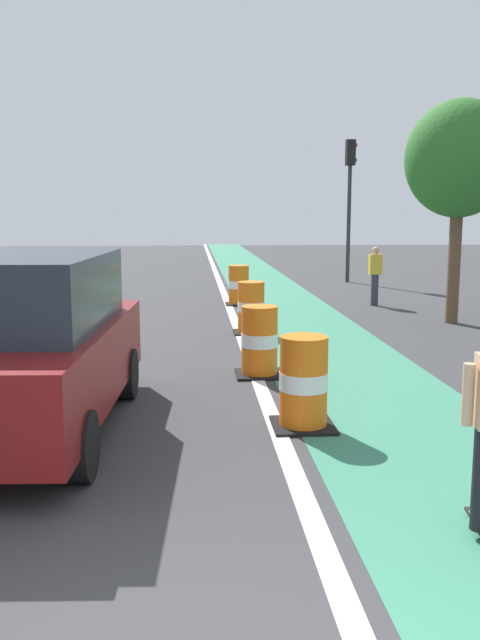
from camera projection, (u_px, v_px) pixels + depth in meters
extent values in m
cube|color=#387F60|center=(301.00, 323.00, 15.26)|extent=(2.50, 80.00, 0.01)
cube|color=silver|center=(236.00, 324.00, 15.16)|extent=(0.20, 80.00, 0.01)
cylinder|color=silver|center=(473.00, 517.00, 5.40)|extent=(0.06, 0.11, 0.11)
cylinder|color=tan|center=(468.00, 395.00, 4.99)|extent=(0.09, 0.09, 0.48)
cube|color=maroon|center=(32.00, 365.00, 7.54)|extent=(2.08, 4.69, 0.90)
cube|color=#232D38|center=(29.00, 291.00, 7.41)|extent=(1.77, 2.93, 0.80)
cylinder|color=black|center=(4.00, 374.00, 9.01)|extent=(0.32, 0.69, 0.68)
cylinder|color=black|center=(125.00, 374.00, 9.03)|extent=(0.32, 0.69, 0.68)
cylinder|color=black|center=(78.00, 446.00, 6.22)|extent=(0.32, 0.69, 0.68)
cylinder|color=orange|center=(303.00, 407.00, 7.81)|extent=(0.56, 0.56, 0.42)
cylinder|color=white|center=(304.00, 381.00, 7.76)|extent=(0.57, 0.57, 0.21)
cylinder|color=orange|center=(304.00, 354.00, 7.71)|extent=(0.56, 0.56, 0.42)
cube|color=black|center=(303.00, 425.00, 7.85)|extent=(0.73, 0.73, 0.04)
cylinder|color=orange|center=(259.00, 360.00, 10.32)|extent=(0.56, 0.56, 0.42)
cylinder|color=white|center=(259.00, 340.00, 10.27)|extent=(0.57, 0.57, 0.21)
cylinder|color=orange|center=(260.00, 320.00, 10.22)|extent=(0.56, 0.56, 0.42)
cube|color=black|center=(259.00, 374.00, 10.35)|extent=(0.73, 0.73, 0.04)
cylinder|color=orange|center=(251.00, 322.00, 13.97)|extent=(0.56, 0.56, 0.42)
cylinder|color=white|center=(251.00, 307.00, 13.92)|extent=(0.57, 0.57, 0.21)
cylinder|color=orange|center=(251.00, 292.00, 13.87)|extent=(0.56, 0.56, 0.42)
cube|color=black|center=(251.00, 332.00, 14.01)|extent=(0.73, 0.73, 0.04)
cylinder|color=orange|center=(239.00, 296.00, 18.33)|extent=(0.56, 0.56, 0.42)
cylinder|color=white|center=(239.00, 284.00, 18.29)|extent=(0.57, 0.57, 0.21)
cylinder|color=orange|center=(239.00, 273.00, 18.24)|extent=(0.56, 0.56, 0.42)
cube|color=black|center=(239.00, 304.00, 18.37)|extent=(0.73, 0.73, 0.04)
cylinder|color=#2D2D2D|center=(349.00, 225.00, 24.15)|extent=(0.14, 0.14, 4.20)
cube|color=black|center=(350.00, 153.00, 23.75)|extent=(0.32, 0.32, 0.90)
sphere|color=red|center=(355.00, 145.00, 23.72)|extent=(0.16, 0.16, 0.16)
sphere|color=green|center=(355.00, 160.00, 23.80)|extent=(0.16, 0.16, 0.16)
cylinder|color=#33333D|center=(375.00, 290.00, 18.17)|extent=(0.20, 0.20, 0.86)
cube|color=gold|center=(375.00, 264.00, 18.06)|extent=(0.34, 0.20, 0.54)
sphere|color=tan|center=(376.00, 250.00, 18.00)|extent=(0.20, 0.20, 0.20)
cylinder|color=brown|center=(454.00, 267.00, 15.14)|extent=(0.28, 0.28, 2.60)
ellipsoid|color=#2D6B28|center=(459.00, 159.00, 14.76)|extent=(2.40, 2.40, 2.60)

